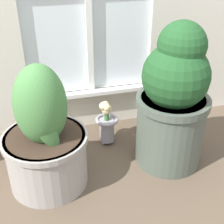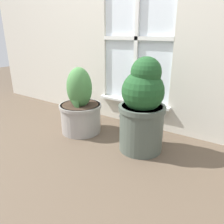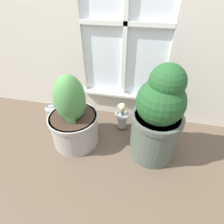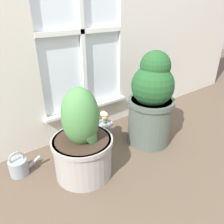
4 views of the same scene
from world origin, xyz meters
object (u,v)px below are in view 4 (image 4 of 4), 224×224
potted_plant_right (151,101)px  potted_plant_left (82,143)px  flower_vase (105,125)px  watering_can (19,166)px

potted_plant_right → potted_plant_left: bearing=-178.9°
potted_plant_left → potted_plant_right: bearing=1.1°
potted_plant_left → flower_vase: 0.45m
potted_plant_left → potted_plant_right: potted_plant_right is taller
flower_vase → watering_can: 0.72m
potted_plant_left → watering_can: 0.48m
potted_plant_left → watering_can: potted_plant_left is taller
flower_vase → watering_can: size_ratio=1.25×
flower_vase → watering_can: flower_vase is taller
potted_plant_right → flower_vase: potted_plant_right is taller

